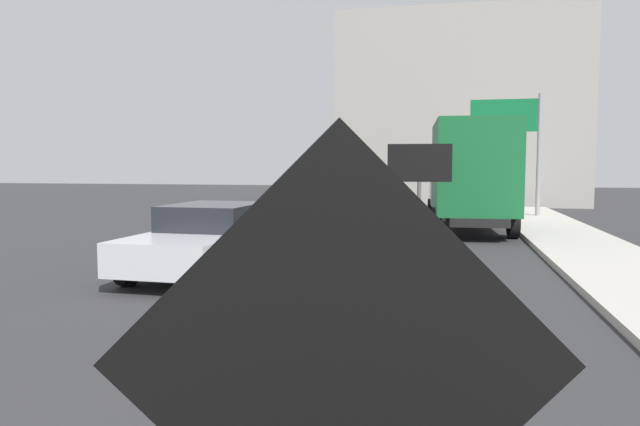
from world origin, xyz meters
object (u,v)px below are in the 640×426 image
roadwork_sign (339,378)px  traffic_cone_mid_lane (384,341)px  pickup_car (212,238)px  highway_guide_sign (519,134)px  traffic_cone_far_lane (396,285)px  arrow_board_trailer (419,232)px  box_truck (469,174)px  traffic_cone_curbside (404,257)px

roadwork_sign → traffic_cone_mid_lane: bearing=93.7°
pickup_car → highway_guide_sign: highway_guide_sign is taller
pickup_car → traffic_cone_far_lane: pickup_car is taller
pickup_car → roadwork_sign: bearing=-64.9°
arrow_board_trailer → traffic_cone_mid_lane: 8.70m
highway_guide_sign → traffic_cone_far_lane: (-3.58, -15.74, -3.09)m
roadwork_sign → box_truck: (1.12, 17.84, 0.41)m
arrow_board_trailer → highway_guide_sign: (3.50, 9.79, 2.94)m
highway_guide_sign → roadwork_sign: bearing=-98.0°
roadwork_sign → box_truck: size_ratio=0.33×
roadwork_sign → traffic_cone_mid_lane: 4.44m
highway_guide_sign → traffic_cone_mid_lane: size_ratio=8.50×
roadwork_sign → pickup_car: roadwork_sign is taller
pickup_car → traffic_cone_far_lane: bearing=-28.2°
arrow_board_trailer → traffic_cone_mid_lane: (0.02, -8.70, -0.19)m
box_truck → traffic_cone_mid_lane: (-1.39, -13.57, -1.59)m
box_truck → traffic_cone_curbside: box_truck is taller
roadwork_sign → pickup_car: (-4.27, 9.12, -0.77)m
arrow_board_trailer → pickup_car: 5.54m
box_truck → highway_guide_sign: highway_guide_sign is taller
roadwork_sign → traffic_cone_far_lane: size_ratio=3.49×
roadwork_sign → arrow_board_trailer: 13.02m
traffic_cone_mid_lane → arrow_board_trailer: bearing=90.1°
arrow_board_trailer → traffic_cone_far_lane: arrow_board_trailer is taller
roadwork_sign → traffic_cone_curbside: bearing=92.6°
arrow_board_trailer → traffic_cone_far_lane: bearing=-90.7°
highway_guide_sign → traffic_cone_curbside: 13.75m
traffic_cone_curbside → traffic_cone_mid_lane: bearing=-88.2°
highway_guide_sign → traffic_cone_mid_lane: 19.08m
highway_guide_sign → traffic_cone_mid_lane: bearing=-100.7°
traffic_cone_curbside → traffic_cone_far_lane: bearing=-88.4°
box_truck → traffic_cone_mid_lane: box_truck is taller
arrow_board_trailer → traffic_cone_curbside: arrow_board_trailer is taller
arrow_board_trailer → highway_guide_sign: size_ratio=0.54×
traffic_cone_mid_lane → traffic_cone_curbside: size_ratio=0.90×
pickup_car → traffic_cone_far_lane: (3.90, -2.09, -0.37)m
highway_guide_sign → traffic_cone_far_lane: 16.44m
highway_guide_sign → arrow_board_trailer: bearing=-109.7°
roadwork_sign → traffic_cone_mid_lane: size_ratio=3.97×
arrow_board_trailer → roadwork_sign: bearing=-88.7°
roadwork_sign → traffic_cone_curbside: 9.96m
roadwork_sign → traffic_cone_curbside: size_ratio=3.56×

